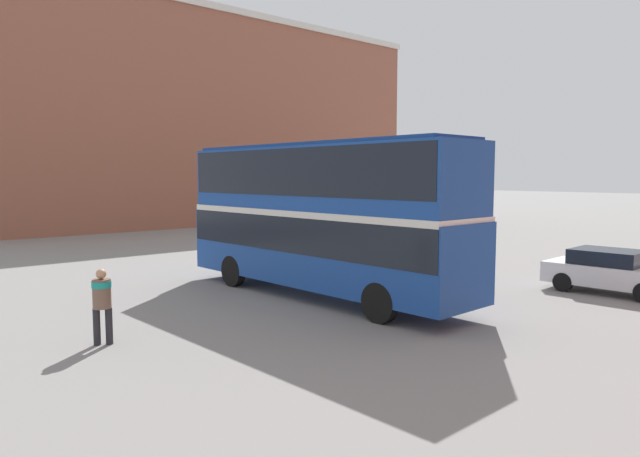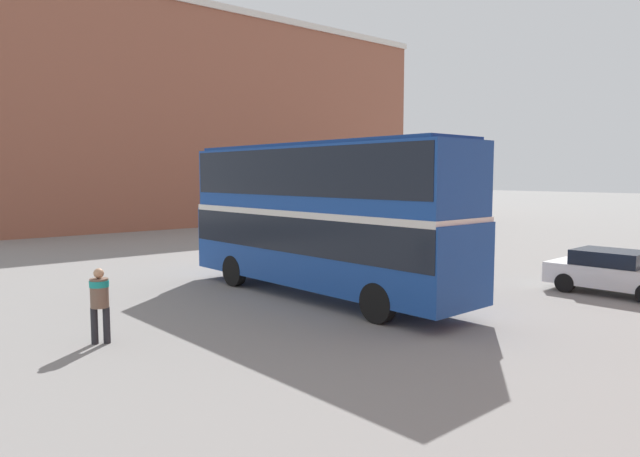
# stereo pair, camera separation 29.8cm
# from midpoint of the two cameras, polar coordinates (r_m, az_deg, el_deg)

# --- Properties ---
(ground_plane) EXTENTS (240.00, 240.00, 0.00)m
(ground_plane) POSITION_cam_midpoint_polar(r_m,az_deg,el_deg) (20.49, -1.08, -5.55)
(ground_plane) COLOR gray
(building_row_left) EXTENTS (10.75, 39.53, 16.62)m
(building_row_left) POSITION_cam_midpoint_polar(r_m,az_deg,el_deg) (49.39, -11.87, 10.38)
(building_row_left) COLOR #935642
(building_row_left) RESTS_ON ground_plane
(double_decker_bus) EXTENTS (11.01, 2.80, 4.86)m
(double_decker_bus) POSITION_cam_midpoint_polar(r_m,az_deg,el_deg) (18.03, 0.48, 1.90)
(double_decker_bus) COLOR #194293
(double_decker_bus) RESTS_ON ground_plane
(pedestrian_foreground) EXTENTS (0.58, 0.58, 1.76)m
(pedestrian_foreground) POSITION_cam_midpoint_polar(r_m,az_deg,el_deg) (14.02, -20.61, -6.49)
(pedestrian_foreground) COLOR #232328
(pedestrian_foreground) RESTS_ON ground_plane
(parked_car_kerb_near) EXTENTS (4.11, 2.13, 1.43)m
(parked_car_kerb_near) POSITION_cam_midpoint_polar(r_m,az_deg,el_deg) (21.04, 27.67, -3.85)
(parked_car_kerb_near) COLOR silver
(parked_car_kerb_near) RESTS_ON ground_plane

